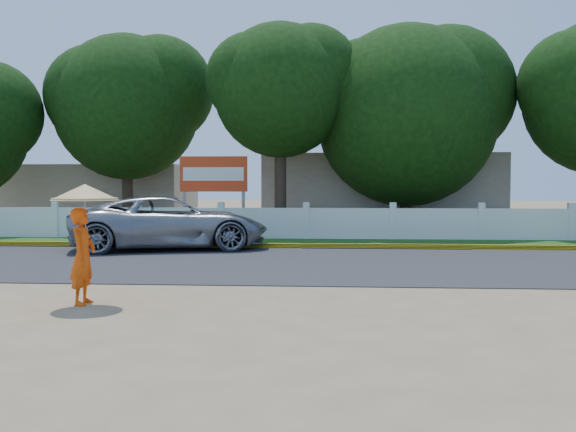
# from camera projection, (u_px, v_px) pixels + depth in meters

# --- Properties ---
(ground) EXTENTS (120.00, 120.00, 0.00)m
(ground) POSITION_uv_depth(u_px,v_px,m) (280.00, 296.00, 11.23)
(ground) COLOR #9E8460
(ground) RESTS_ON ground
(road) EXTENTS (60.00, 7.00, 0.02)m
(road) POSITION_uv_depth(u_px,v_px,m) (295.00, 263.00, 15.71)
(road) COLOR #38383A
(road) RESTS_ON ground
(grass_verge) EXTENTS (60.00, 3.50, 0.03)m
(grass_verge) POSITION_uv_depth(u_px,v_px,m) (304.00, 243.00, 20.94)
(grass_verge) COLOR #2D601E
(grass_verge) RESTS_ON ground
(curb) EXTENTS (40.00, 0.18, 0.16)m
(curb) POSITION_uv_depth(u_px,v_px,m) (302.00, 246.00, 19.25)
(curb) COLOR yellow
(curb) RESTS_ON ground
(fence) EXTENTS (40.00, 0.10, 1.10)m
(fence) POSITION_uv_depth(u_px,v_px,m) (306.00, 224.00, 22.36)
(fence) COLOR silver
(fence) RESTS_ON ground
(building_near) EXTENTS (10.00, 6.00, 3.20)m
(building_near) POSITION_uv_depth(u_px,v_px,m) (379.00, 191.00, 28.87)
(building_near) COLOR #B7AD99
(building_near) RESTS_ON ground
(building_far) EXTENTS (8.00, 5.00, 2.80)m
(building_far) POSITION_uv_depth(u_px,v_px,m) (105.00, 195.00, 30.78)
(building_far) COLOR #B7AD99
(building_far) RESTS_ON ground
(vehicle) EXTENTS (6.27, 4.16, 1.60)m
(vehicle) POSITION_uv_depth(u_px,v_px,m) (170.00, 223.00, 18.99)
(vehicle) COLOR gray
(vehicle) RESTS_ON ground
(monk_with_parasol) EXTENTS (1.08, 1.08, 1.96)m
(monk_with_parasol) POSITION_uv_depth(u_px,v_px,m) (84.00, 226.00, 10.40)
(monk_with_parasol) COLOR #DF4B0B
(monk_with_parasol) RESTS_ON ground
(billboard) EXTENTS (2.50, 0.13, 2.95)m
(billboard) POSITION_uv_depth(u_px,v_px,m) (214.00, 178.00, 23.61)
(billboard) COLOR gray
(billboard) RESTS_ON ground
(tree_row) EXTENTS (37.93, 7.71, 9.09)m
(tree_row) POSITION_uv_depth(u_px,v_px,m) (425.00, 106.00, 24.58)
(tree_row) COLOR #473828
(tree_row) RESTS_ON ground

